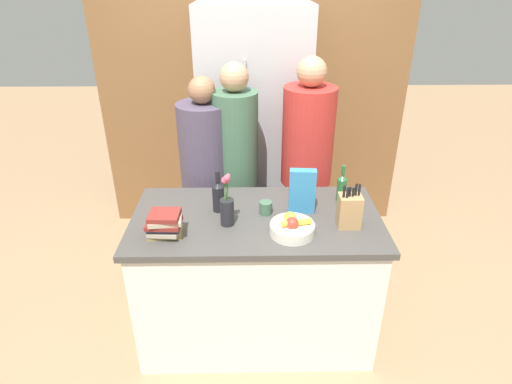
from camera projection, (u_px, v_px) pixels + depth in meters
The scene contains 15 objects.
ground_plane at pixel (256, 327), 3.03m from camera, with size 14.00×14.00×0.00m, color #A37F5B.
kitchen_island at pixel (256, 276), 2.82m from camera, with size 1.52×0.80×0.91m.
back_wall_wood at pixel (253, 89), 3.81m from camera, with size 2.72×0.12×2.60m.
refrigerator at pixel (254, 133), 3.62m from camera, with size 0.88×0.63×2.04m.
fruit_bowl at pixel (292, 227), 2.43m from camera, with size 0.26×0.26×0.11m.
knife_block at pixel (349, 210), 2.47m from camera, with size 0.13×0.11×0.27m.
flower_vase at pixel (227, 207), 2.48m from camera, with size 0.08×0.08×0.33m.
cereal_box at pixel (302, 191), 2.60m from camera, with size 0.16×0.07×0.28m.
coffee_mug at pixel (266, 208), 2.63m from camera, with size 0.08×0.10×0.08m.
book_stack at pixel (165, 224), 2.39m from camera, with size 0.21×0.17×0.15m.
bottle_oil at pixel (342, 187), 2.74m from camera, with size 0.06×0.06×0.25m.
bottle_vinegar at pixel (218, 195), 2.63m from camera, with size 0.08×0.08×0.27m.
person_at_sink at pixel (207, 173), 3.19m from camera, with size 0.38×0.38×1.62m.
person_in_blue at pixel (236, 164), 3.17m from camera, with size 0.32×0.32×1.71m.
person_in_red_tee at pixel (306, 164), 3.14m from camera, with size 0.37×0.37×1.75m.
Camera 1 is at (-0.04, -2.23, 2.26)m, focal length 30.00 mm.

